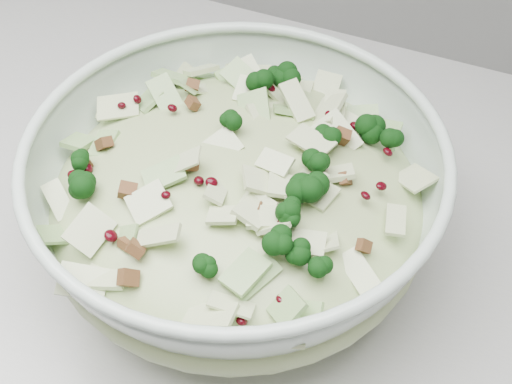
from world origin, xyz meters
TOP-DOWN VIEW (x-y plane):
  - mixing_bowl at (-0.37, 1.62)m, footprint 0.40×0.40m
  - salad at (-0.37, 1.62)m, footprint 0.33×0.33m

SIDE VIEW (x-z plane):
  - mixing_bowl at x=-0.37m, z-range 0.90..1.03m
  - salad at x=-0.37m, z-range 0.92..1.06m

